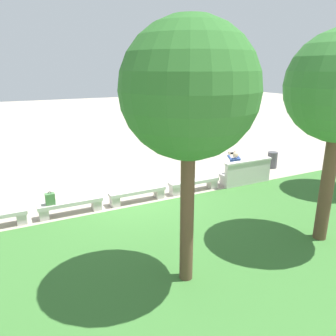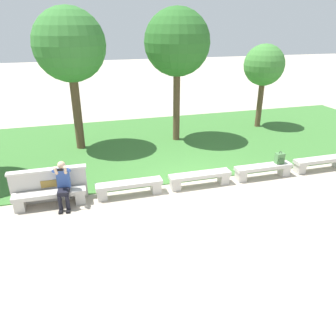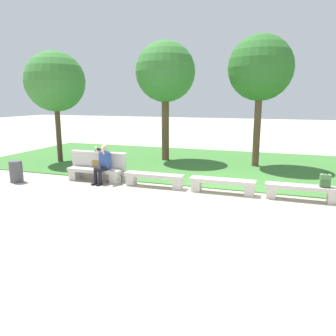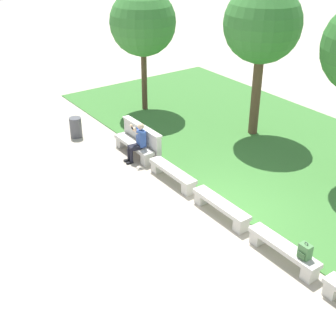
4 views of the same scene
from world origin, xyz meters
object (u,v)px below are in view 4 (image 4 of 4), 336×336
Objects in this scene: bench_mid at (221,207)px; tree_right_background at (262,25)px; person_photographer at (138,140)px; trash_bin at (76,127)px; bench_far at (283,250)px; bench_near at (172,173)px; tree_far_back at (143,23)px; bench_main at (134,147)px; backpack at (305,251)px.

tree_right_background is at bearing 127.21° from bench_mid.
person_photographer is (-4.13, -0.08, 0.43)m from bench_mid.
tree_right_background reaches higher than person_photographer.
bench_far is at bearing 5.96° from trash_bin.
bench_far is (4.55, 0.00, 0.00)m from bench_near.
tree_far_back is (-10.23, 2.63, 3.29)m from bench_far.
bench_main is 0.60m from person_photographer.
bench_main is at bearing -179.93° from backpack.
tree_right_background is (-5.79, 4.63, 3.71)m from bench_far.
trash_bin is (-9.94, -0.98, -0.25)m from backpack.
backpack is at bearing -35.92° from tree_right_background.
person_photographer reaches higher than backpack.
tree_far_back is at bearing 155.21° from bench_near.
bench_far is 6.42m from person_photographer.
bench_mid is at bearing 1.07° from person_photographer.
tree_right_background reaches higher than bench_near.
backpack is at bearing 0.10° from bench_near.
backpack is at bearing 5.66° from trash_bin.
bench_far is 0.37× the size of tree_right_background.
trash_bin is at bearing -174.34° from backpack.
tree_far_back is at bearing 161.74° from bench_mid.
bench_far is 9.40m from trash_bin.
backpack is 9.99m from trash_bin.
person_photographer is (-6.41, -0.08, 0.43)m from bench_far.
tree_right_background is 7.57m from trash_bin.
trash_bin is at bearing -122.42° from tree_right_background.
tree_right_background is at bearing 141.35° from bench_far.
backpack is (7.41, 0.01, 0.32)m from bench_main.
tree_far_back reaches higher than bench_far.
bench_far is 11.07m from tree_far_back.
bench_mid is at bearing -52.79° from tree_right_background.
tree_far_back reaches higher than bench_main.
backpack is (7.00, 0.09, -0.11)m from person_photographer.
trash_bin is (-7.07, -0.98, 0.07)m from bench_mid.
bench_main is 5.42m from tree_far_back.
bench_far is at bearing 0.69° from person_photographer.
person_photographer is at bearing -179.31° from bench_far.
person_photographer reaches higher than bench_far.
backpack reaches higher than trash_bin.
bench_near is 2.27m from bench_mid.
tree_right_background reaches higher than bench_far.
tree_far_back is at bearing 144.75° from person_photographer.
tree_far_back reaches higher than person_photographer.
bench_mid is 0.41× the size of tree_far_back.
tree_right_background is (-6.38, 4.62, 3.39)m from backpack.
bench_main is 0.41× the size of tree_far_back.
tree_right_background is at bearing 57.58° from trash_bin.
trash_bin is at bearing -174.04° from bench_far.
person_photographer is at bearing -35.25° from tree_far_back.
bench_far is at bearing -38.65° from tree_right_background.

